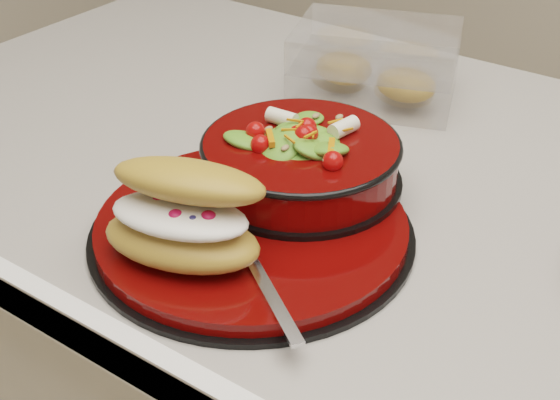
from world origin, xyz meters
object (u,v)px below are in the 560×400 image
Objects in this scene: dinner_plate at (252,229)px; fork at (262,280)px; salad_bowl at (301,155)px; pastry_box at (375,65)px; croissant at (185,215)px.

fork is (0.06, -0.07, 0.01)m from dinner_plate.
salad_bowl reaches higher than pastry_box.
salad_bowl and croissant have the same top height.
dinner_plate is at bearing -89.66° from salad_bowl.
croissant reaches higher than dinner_plate.
croissant is at bearing -94.92° from salad_bowl.
croissant reaches higher than pastry_box.
fork is at bearing -11.90° from croissant.
croissant is 0.43m from pastry_box.
fork is 0.44m from pastry_box.
pastry_box is (-0.05, 0.43, -0.02)m from croissant.
salad_bowl is 0.27m from pastry_box.
pastry_box is (-0.13, 0.42, 0.02)m from fork.
croissant is at bearing 129.52° from fork.
pastry_box is at bearing 51.25° from fork.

